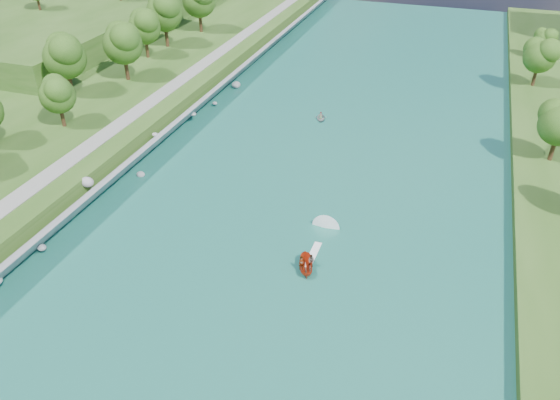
% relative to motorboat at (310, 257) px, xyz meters
% --- Properties ---
extents(ground, '(260.00, 260.00, 0.00)m').
position_rel_motorboat_xyz_m(ground, '(-4.99, -10.40, -0.74)').
color(ground, '#2D5119').
rests_on(ground, ground).
extents(river_water, '(55.00, 240.00, 0.10)m').
position_rel_motorboat_xyz_m(river_water, '(-4.99, 9.60, -0.69)').
color(river_water, '#195F51').
rests_on(river_water, ground).
extents(ridge_west, '(60.00, 120.00, 9.00)m').
position_rel_motorboat_xyz_m(ridge_west, '(-87.49, 84.60, 3.76)').
color(ridge_west, '#2D5119').
rests_on(ridge_west, ground).
extents(riprap_bank, '(4.53, 236.00, 4.16)m').
position_rel_motorboat_xyz_m(riprap_bank, '(-30.82, 9.00, 1.04)').
color(riprap_bank, slate).
rests_on(riprap_bank, ground).
extents(riverside_path, '(3.00, 200.00, 0.10)m').
position_rel_motorboat_xyz_m(riverside_path, '(-37.49, 9.60, 2.81)').
color(riverside_path, gray).
rests_on(riverside_path, berm_west).
extents(trees_west, '(17.49, 155.85, 13.99)m').
position_rel_motorboat_xyz_m(trees_west, '(-48.43, 7.89, 8.94)').
color(trees_west, '#1C4312').
rests_on(trees_west, berm_west).
extents(motorboat, '(3.60, 18.88, 2.11)m').
position_rel_motorboat_xyz_m(motorboat, '(0.00, 0.00, 0.00)').
color(motorboat, '#A8290D').
rests_on(motorboat, river_water).
extents(raft, '(2.87, 3.47, 1.47)m').
position_rel_motorboat_xyz_m(raft, '(-9.37, 38.62, -0.29)').
color(raft, gray).
rests_on(raft, river_water).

